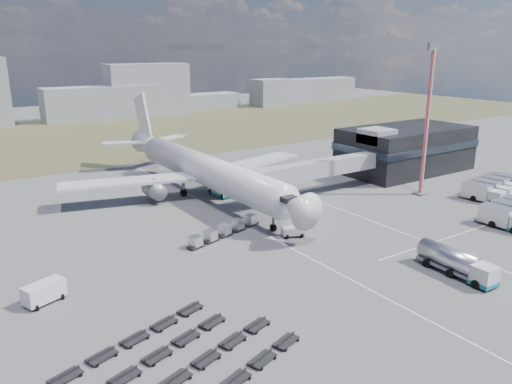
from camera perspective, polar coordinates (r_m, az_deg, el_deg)
ground at (r=71.13m, az=6.26°, el=-6.55°), size 420.00×420.00×0.00m
grass_strip at (r=167.68m, az=-18.74°, el=5.98°), size 420.00×90.00×0.01m
lane_markings at (r=79.35m, az=10.30°, el=-4.25°), size 47.12×110.00×0.01m
terminal at (r=118.84m, az=16.70°, el=4.81°), size 30.40×16.40×11.00m
jet_bridge at (r=94.18m, az=5.81°, el=2.42°), size 30.30×3.80×7.05m
airliner at (r=95.24m, az=-6.24°, el=2.71°), size 51.59×64.53×17.62m
fuel_tanker at (r=67.39m, az=21.92°, el=-7.49°), size 2.88×10.39×3.34m
pushback_tug at (r=75.40m, az=4.23°, el=-4.54°), size 3.72×2.95×1.47m
utility_van at (r=61.20m, az=-23.05°, el=-10.56°), size 4.90×3.49×2.37m
catering_truck at (r=95.63m, az=-4.10°, el=0.40°), size 2.59×5.96×2.71m
service_trucks_far at (r=105.57m, az=25.67°, el=0.45°), size 14.22×9.20×2.95m
uld_row at (r=75.37m, az=-3.60°, el=-4.36°), size 14.33×5.65×1.59m
baggage_dollies at (r=46.39m, az=-11.09°, el=-19.87°), size 26.95×19.96×0.67m
floodlight_mast at (r=98.73m, az=18.97°, el=7.62°), size 2.69×2.17×28.16m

